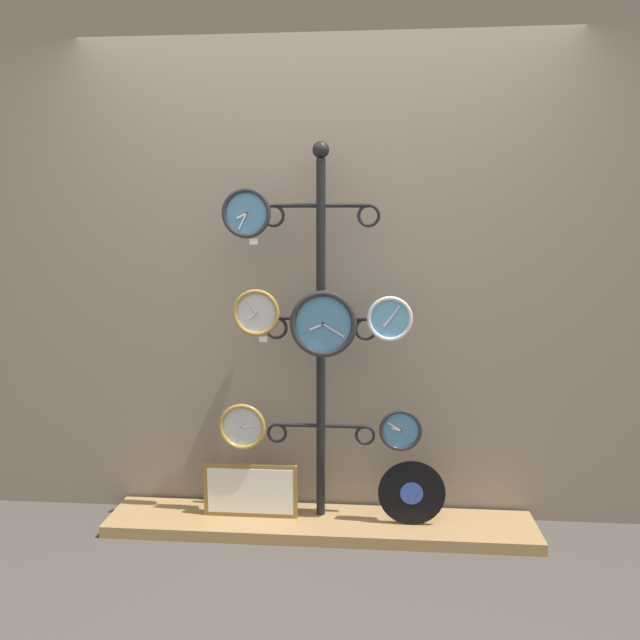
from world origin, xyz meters
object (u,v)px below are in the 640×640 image
object	(u,v)px
clock_bottom_left	(243,426)
clock_middle_center	(323,324)
clock_top_left	(246,213)
clock_middle_right	(390,319)
vinyl_record	(412,493)
display_stand	(321,395)
clock_bottom_right	(401,430)
clock_middle_left	(256,313)
picture_frame	(250,490)

from	to	relation	value
clock_bottom_left	clock_middle_center	bearing A→B (deg)	-2.45
clock_top_left	clock_middle_right	xyz separation A→B (m)	(0.69, -0.03, -0.50)
clock_middle_right	vinyl_record	world-z (taller)	clock_middle_right
display_stand	clock_bottom_right	distance (m)	0.44
clock_top_left	clock_middle_right	size ratio (longest dim) A/B	1.09
clock_middle_center	clock_middle_right	size ratio (longest dim) A/B	1.50
clock_middle_left	clock_middle_right	xyz separation A→B (m)	(0.65, -0.03, -0.02)
display_stand	vinyl_record	world-z (taller)	display_stand
clock_middle_left	clock_middle_right	world-z (taller)	clock_middle_left
clock_bottom_right	picture_frame	bearing A→B (deg)	178.13
picture_frame	clock_middle_right	bearing A→B (deg)	-4.26
clock_middle_left	clock_middle_center	distance (m)	0.34
vinyl_record	clock_middle_left	bearing A→B (deg)	179.58
clock_middle_center	clock_bottom_left	xyz separation A→B (m)	(-0.41, 0.02, -0.53)
vinyl_record	clock_middle_center	bearing A→B (deg)	-178.79
clock_bottom_left	picture_frame	world-z (taller)	clock_bottom_left
display_stand	picture_frame	xyz separation A→B (m)	(-0.36, -0.06, -0.50)
picture_frame	display_stand	bearing A→B (deg)	9.45
clock_bottom_right	vinyl_record	size ratio (longest dim) A/B	0.63
clock_top_left	clock_bottom_right	distance (m)	1.30
clock_middle_right	clock_bottom_left	world-z (taller)	clock_middle_right
picture_frame	clock_top_left	bearing A→B (deg)	-68.50
display_stand	clock_bottom_right	world-z (taller)	display_stand
clock_bottom_right	clock_middle_right	bearing A→B (deg)	-156.42
clock_middle_center	clock_bottom_left	size ratio (longest dim) A/B	1.37
display_stand	clock_bottom_left	world-z (taller)	display_stand
clock_top_left	vinyl_record	bearing A→B (deg)	-0.11
display_stand	picture_frame	distance (m)	0.62
display_stand	clock_middle_center	xyz separation A→B (m)	(0.02, -0.10, 0.38)
clock_middle_left	clock_bottom_left	xyz separation A→B (m)	(-0.08, 0.00, -0.58)
clock_middle_center	clock_bottom_right	distance (m)	0.65
clock_bottom_right	display_stand	bearing A→B (deg)	168.11
display_stand	clock_middle_left	bearing A→B (deg)	-165.58
clock_middle_center	clock_bottom_right	world-z (taller)	clock_middle_center
display_stand	clock_bottom_right	xyz separation A→B (m)	(0.40, -0.08, -0.15)
clock_top_left	clock_middle_right	distance (m)	0.85
clock_bottom_right	picture_frame	size ratio (longest dim) A/B	0.43
clock_middle_right	picture_frame	xyz separation A→B (m)	(-0.70, 0.05, -0.92)
display_stand	clock_top_left	xyz separation A→B (m)	(-0.35, -0.08, 0.91)
clock_middle_center	picture_frame	size ratio (longest dim) A/B	0.67
clock_middle_center	clock_bottom_right	xyz separation A→B (m)	(0.38, 0.01, -0.53)
clock_middle_right	picture_frame	bearing A→B (deg)	175.74
clock_middle_right	clock_middle_left	bearing A→B (deg)	177.18
clock_top_left	clock_middle_center	world-z (taller)	clock_top_left
clock_bottom_left	clock_bottom_right	xyz separation A→B (m)	(0.80, -0.01, 0.01)
vinyl_record	picture_frame	size ratio (longest dim) A/B	0.69
clock_top_left	clock_bottom_left	distance (m)	1.07
clock_middle_center	clock_bottom_left	distance (m)	0.68
clock_middle_right	display_stand	bearing A→B (deg)	161.76
clock_bottom_right	clock_middle_center	bearing A→B (deg)	-178.46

